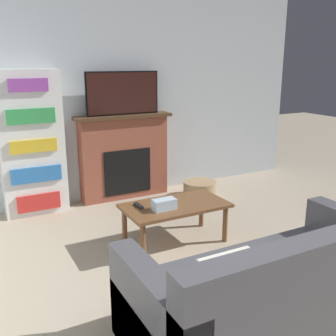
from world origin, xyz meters
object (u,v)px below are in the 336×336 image
Objects in this scene: tv at (123,93)px; coffee_table at (175,209)px; bookshelf at (32,144)px; storage_basket at (200,189)px; couch at (276,295)px; fireplace at (124,156)px.

tv is 0.94× the size of coffee_table.
storage_basket is at bearing -12.08° from bookshelf.
tv is 1.26m from bookshelf.
couch is at bearing -112.30° from storage_basket.
fireplace is at bearing 87.00° from coffee_table.
storage_basket is at bearing 47.62° from coffee_table.
storage_basket is (1.05, 2.56, -0.18)m from couch.
fireplace is 1.32× the size of tv.
coffee_table is at bearing -132.38° from storage_basket.
fireplace is 1.09m from storage_basket.
couch is 3.19m from bookshelf.
coffee_table is (-0.08, -1.49, -1.01)m from tv.
tv is 3.19m from couch.
tv is at bearing 86.96° from coffee_table.
bookshelf reaches higher than storage_basket.
fireplace is at bearing 152.78° from storage_basket.
bookshelf is at bearing 108.07° from couch.
coffee_table is 1.45m from storage_basket.
coffee_table is at bearing -54.64° from bookshelf.
tv is at bearing 0.15° from bookshelf.
tv reaches higher than fireplace.
storage_basket is (0.89, -0.44, -1.26)m from tv.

